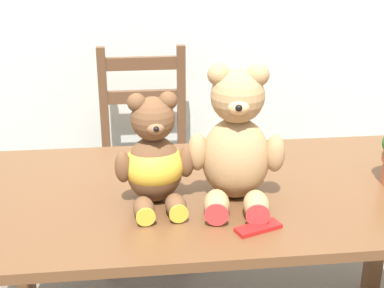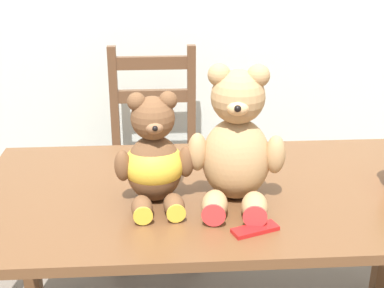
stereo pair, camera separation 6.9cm
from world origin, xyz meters
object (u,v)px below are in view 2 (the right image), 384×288
at_px(wooden_chair_behind, 154,159).
at_px(teddy_bear_right, 236,144).
at_px(chocolate_bar, 255,229).
at_px(teddy_bear_left, 154,159).

distance_m(wooden_chair_behind, teddy_bear_right, 1.03).
height_order(wooden_chair_behind, teddy_bear_right, teddy_bear_right).
xyz_separation_m(wooden_chair_behind, teddy_bear_right, (0.25, -0.90, 0.42)).
distance_m(teddy_bear_right, chocolate_bar, 0.26).
xyz_separation_m(wooden_chair_behind, teddy_bear_left, (0.01, -0.90, 0.38)).
bearing_deg(teddy_bear_left, wooden_chair_behind, -94.30).
xyz_separation_m(teddy_bear_left, teddy_bear_right, (0.24, -0.01, 0.04)).
relative_size(teddy_bear_left, chocolate_bar, 2.61).
height_order(teddy_bear_right, chocolate_bar, teddy_bear_right).
relative_size(wooden_chair_behind, teddy_bear_right, 2.36).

